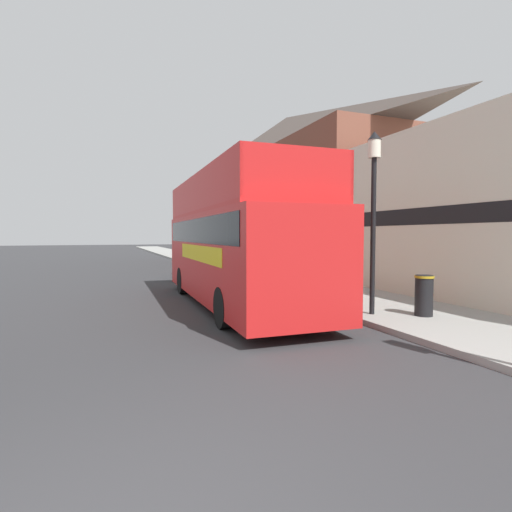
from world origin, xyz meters
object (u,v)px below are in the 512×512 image
(lamp_post_nearest, at_px, (374,189))
(litter_bin, at_px, (424,294))
(parked_car_ahead_of_bus, at_px, (201,265))
(lamp_post_second, at_px, (263,207))
(tour_bus, at_px, (234,247))
(lamp_post_third, at_px, (216,218))

(lamp_post_nearest, height_order, litter_bin, lamp_post_nearest)
(parked_car_ahead_of_bus, distance_m, lamp_post_second, 5.16)
(tour_bus, height_order, lamp_post_third, lamp_post_third)
(lamp_post_third, bearing_deg, tour_bus, -102.70)
(tour_bus, bearing_deg, lamp_post_third, 78.90)
(lamp_post_second, relative_size, litter_bin, 4.53)
(lamp_post_third, xyz_separation_m, litter_bin, (1.21, -15.22, -2.51))
(lamp_post_second, height_order, lamp_post_third, lamp_post_second)
(lamp_post_second, xyz_separation_m, lamp_post_third, (-0.07, 7.28, -0.18))
(lamp_post_nearest, distance_m, lamp_post_second, 7.28)
(lamp_post_second, height_order, litter_bin, lamp_post_second)
(lamp_post_second, relative_size, lamp_post_third, 1.07)
(tour_bus, relative_size, parked_car_ahead_of_bus, 2.24)
(lamp_post_nearest, bearing_deg, lamp_post_third, 90.53)
(lamp_post_third, bearing_deg, lamp_post_second, -89.46)
(tour_bus, xyz_separation_m, litter_bin, (3.74, -4.01, -1.12))
(tour_bus, relative_size, lamp_post_second, 2.10)
(lamp_post_third, bearing_deg, lamp_post_nearest, -89.47)
(tour_bus, xyz_separation_m, parked_car_ahead_of_bus, (0.86, 7.98, -1.11))
(lamp_post_second, xyz_separation_m, litter_bin, (1.14, -7.95, -2.69))
(parked_car_ahead_of_bus, xyz_separation_m, litter_bin, (2.89, -11.99, -0.01))
(litter_bin, bearing_deg, lamp_post_second, 98.19)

